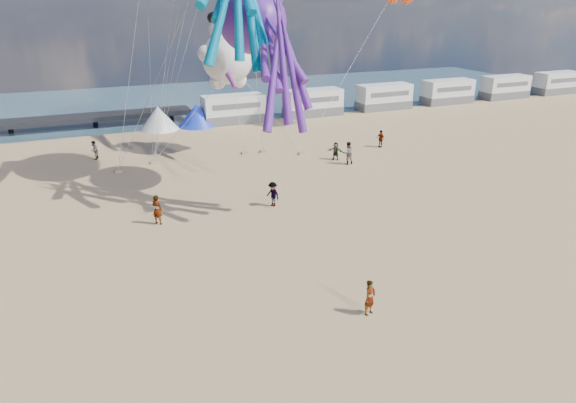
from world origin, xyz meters
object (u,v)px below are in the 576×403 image
Objects in this scene: tent_blue at (197,115)px; sandbag_a at (118,171)px; beachgoer_4 at (336,151)px; sandbag_b at (263,151)px; sandbag_e at (153,162)px; motorhome_4 at (505,87)px; tent_white at (158,118)px; beachgoer_7 at (94,150)px; windsock_right at (228,72)px; motorhome_5 at (557,83)px; beachgoer_5 at (157,210)px; motorhome_1 at (313,103)px; beachgoer_3 at (381,139)px; sandbag_d at (244,153)px; motorhome_3 at (448,92)px; kite_panda at (227,58)px; kite_octopus_purple at (252,21)px; beachgoer_2 at (273,194)px; beachgoer_1 at (348,153)px; motorhome_0 at (233,109)px; motorhome_2 at (384,97)px; sandbag_c at (301,153)px; standing_person at (370,298)px.

tent_blue reaches higher than sandbag_a.
beachgoer_4 reaches higher than sandbag_b.
motorhome_4 is at bearing 13.57° from sandbag_e.
tent_white reaches higher than beachgoer_7.
motorhome_5 is at bearing 13.44° from windsock_right.
motorhome_1 is at bearing -87.39° from beachgoer_5.
beachgoer_3 reaches higher than sandbag_d.
motorhome_3 is at bearing 78.83° from beachgoer_4.
kite_panda reaches higher than sandbag_a.
tent_blue reaches higher than beachgoer_4.
beachgoer_5 is (-21.51, -9.53, 0.14)m from beachgoer_3.
tent_white is at bearing 136.37° from kite_panda.
kite_octopus_purple is at bearing -110.64° from beachgoer_4.
sandbag_b is at bearing -115.78° from beachgoer_3.
sandbag_b is at bearing -76.32° from tent_blue.
motorhome_5 is 51.59m from sandbag_d.
beachgoer_2 is 3.28× the size of sandbag_a.
beachgoer_1 is at bearing -30.99° from beachgoer_4.
motorhome_2 is at bearing 0.00° from motorhome_0.
beachgoer_7 is 17.47m from sandbag_c.
kite_octopus_purple is (10.23, -11.64, 10.49)m from beachgoer_7.
tent_white reaches higher than sandbag_d.
motorhome_5 reaches higher than beachgoer_7.
motorhome_3 is 1.55× the size of windsock_right.
sandbag_e is at bearing 80.87° from standing_person.
beachgoer_4 is at bearing -11.66° from sandbag_a.
beachgoer_1 is at bearing -152.12° from motorhome_4.
windsock_right is at bearing -161.70° from beachgoer_4.
motorhome_5 is 0.63× the size of kite_octopus_purple.
tent_white reaches higher than sandbag_e.
beachgoer_4 is (-24.66, -16.45, -0.75)m from motorhome_3.
motorhome_1 is 1.65× the size of tent_blue.
motorhome_5 is at bearing 0.00° from motorhome_1.
motorhome_1 is 1.00× the size of motorhome_3.
beachgoer_2 reaches higher than sandbag_a.
motorhome_0 is at bearing 77.26° from sandbag_d.
beachgoer_3 is (14.74, 22.58, -0.02)m from standing_person.
beachgoer_3 is (17.42, -14.53, -0.42)m from tent_white.
beachgoer_5 is 16.30m from sandbag_b.
sandbag_b is at bearing 59.82° from standing_person.
tent_white is 2.44× the size of beachgoer_2.
sandbag_a is at bearing -162.86° from motorhome_3.
kite_octopus_purple reaches higher than tent_white.
beachgoer_3 is 20.08m from sandbag_e.
beachgoer_3 is 1.05× the size of beachgoer_4.
beachgoer_4 is (3.84, -16.45, -0.75)m from motorhome_0.
standing_person is at bearing -25.45° from beachgoer_2.
motorhome_3 is 13.20× the size of sandbag_a.
motorhome_3 reaches higher than beachgoer_4.
beachgoer_7 reaches higher than sandbag_e.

